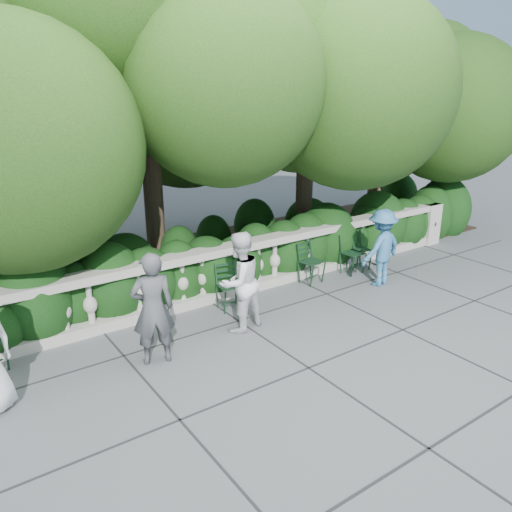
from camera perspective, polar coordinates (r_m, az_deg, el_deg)
ground at (r=8.13m, az=4.09°, el=-8.57°), size 90.00×90.00×0.00m
balustrade at (r=9.27m, az=-2.84°, el=-1.69°), size 12.00×0.44×1.00m
shrub_hedge at (r=10.42m, az=-6.33°, el=-2.28°), size 15.00×2.60×1.70m
tree_canopy at (r=10.23m, az=-4.16°, el=20.08°), size 15.04×6.52×6.78m
chair_c at (r=9.99m, az=6.90°, el=-3.25°), size 0.51×0.54×0.84m
chair_d at (r=8.76m, az=-2.52°, el=-6.41°), size 0.50×0.53×0.84m
chair_e at (r=10.86m, az=12.04°, el=-1.70°), size 0.49×0.52×0.84m
chair_f at (r=10.61m, az=11.45°, el=-2.16°), size 0.46×0.50×0.84m
person_woman_grey at (r=7.08m, az=-11.70°, el=-5.93°), size 0.68×0.53×1.64m
person_casual_man at (r=7.87m, az=-1.91°, el=-2.97°), size 0.90×0.76×1.63m
person_older_blue at (r=9.98m, az=14.13°, el=0.92°), size 1.02×0.64×1.52m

